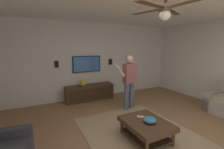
{
  "coord_description": "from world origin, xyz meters",
  "views": [
    {
      "loc": [
        -2.33,
        2.15,
        1.9
      ],
      "look_at": [
        1.39,
        0.24,
        1.15
      ],
      "focal_mm": 25.08,
      "sensor_mm": 36.0,
      "label": 1
    }
  ],
  "objects": [
    {
      "name": "person_standing",
      "position": [
        1.52,
        -0.4,
        0.93
      ],
      "size": [
        0.56,
        0.57,
        1.64
      ],
      "rotation": [
        0.0,
        0.0,
        0.08
      ],
      "color": "#4C5166",
      "rests_on": "ground"
    },
    {
      "name": "coffee_table",
      "position": [
        -0.02,
        0.18,
        0.3
      ],
      "size": [
        1.0,
        0.8,
        0.4
      ],
      "color": "#422B1C",
      "rests_on": "ground"
    },
    {
      "name": "media_console",
      "position": [
        2.84,
        0.4,
        0.28
      ],
      "size": [
        0.45,
        1.7,
        0.55
      ],
      "rotation": [
        0.0,
        0.0,
        3.14
      ],
      "color": "#422B1C",
      "rests_on": "ground"
    },
    {
      "name": "wall_speaker_left",
      "position": [
        3.1,
        -0.56,
        1.32
      ],
      "size": [
        0.06,
        0.12,
        0.22
      ],
      "primitive_type": "cube",
      "color": "black"
    },
    {
      "name": "vase_round",
      "position": [
        2.82,
        0.64,
        0.66
      ],
      "size": [
        0.22,
        0.22,
        0.22
      ],
      "primitive_type": "sphere",
      "color": "gold",
      "rests_on": "media_console"
    },
    {
      "name": "remote_white",
      "position": [
        0.19,
        0.17,
        0.41
      ],
      "size": [
        0.13,
        0.14,
        0.02
      ],
      "primitive_type": "cube",
      "rotation": [
        0.0,
        0.0,
        4.01
      ],
      "color": "white",
      "rests_on": "coffee_table"
    },
    {
      "name": "area_rug",
      "position": [
        0.18,
        0.18,
        0.01
      ],
      "size": [
        2.75,
        2.23,
        0.01
      ],
      "primitive_type": "cube",
      "color": "#9E8460",
      "rests_on": "ground"
    },
    {
      "name": "ceiling_fan",
      "position": [
        -0.56,
        0.39,
        2.42
      ],
      "size": [
        1.2,
        1.17,
        0.46
      ],
      "color": "#4C3828"
    },
    {
      "name": "tv",
      "position": [
        3.09,
        0.4,
        1.28
      ],
      "size": [
        0.05,
        1.03,
        0.58
      ],
      "rotation": [
        0.0,
        0.0,
        3.14
      ],
      "color": "black"
    },
    {
      "name": "ground_plane",
      "position": [
        0.0,
        0.0,
        0.0
      ],
      "size": [
        7.76,
        7.76,
        0.0
      ],
      "primitive_type": "plane",
      "color": "olive"
    },
    {
      "name": "wall_speaker_right",
      "position": [
        3.1,
        1.44,
        1.32
      ],
      "size": [
        0.06,
        0.12,
        0.22
      ],
      "primitive_type": "cube",
      "color": "black"
    },
    {
      "name": "bowl",
      "position": [
        -0.09,
        0.15,
        0.46
      ],
      "size": [
        0.26,
        0.26,
        0.12
      ],
      "primitive_type": "ellipsoid",
      "color": "teal",
      "rests_on": "coffee_table"
    },
    {
      "name": "wall_back_tv",
      "position": [
        3.18,
        0.0,
        1.37
      ],
      "size": [
        0.1,
        6.67,
        2.75
      ],
      "primitive_type": "cube",
      "color": "silver",
      "rests_on": "ground"
    }
  ]
}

